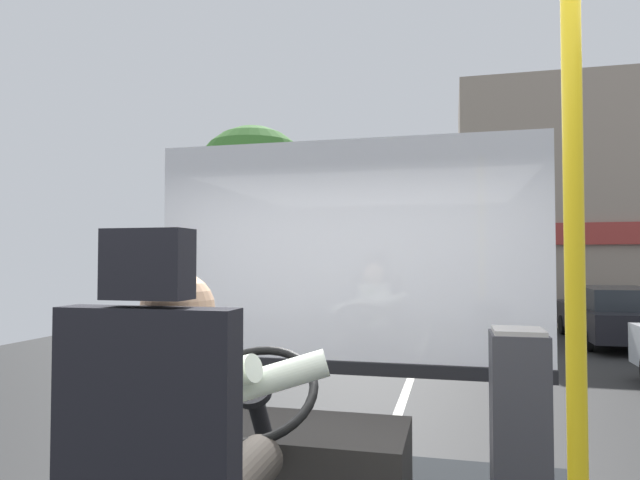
# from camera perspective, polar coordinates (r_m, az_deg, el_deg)

# --- Properties ---
(ground) EXTENTS (18.00, 44.00, 0.06)m
(ground) POSITION_cam_1_polar(r_m,az_deg,el_deg) (10.80, 10.00, -12.18)
(ground) COLOR #2D2D2D
(bus_driver) EXTENTS (0.76, 0.61, 0.75)m
(bus_driver) POSITION_cam_1_polar(r_m,az_deg,el_deg) (1.75, -13.49, -19.15)
(bus_driver) COLOR #332D28
(bus_driver) RESTS_ON driver_seat
(steering_console) EXTENTS (1.10, 1.01, 0.83)m
(steering_console) POSITION_cam_1_polar(r_m,az_deg,el_deg) (2.80, -3.18, -22.12)
(steering_console) COLOR #282623
(steering_console) RESTS_ON bus_floor
(handrail_pole) EXTENTS (0.04, 0.04, 2.19)m
(handrail_pole) POSITION_cam_1_polar(r_m,az_deg,el_deg) (1.37, 24.80, -5.65)
(handrail_pole) COLOR gold
(handrail_pole) RESTS_ON bus_floor
(fare_box) EXTENTS (0.23, 0.26, 0.88)m
(fare_box) POSITION_cam_1_polar(r_m,az_deg,el_deg) (2.67, 19.86, -18.07)
(fare_box) COLOR #333338
(fare_box) RESTS_ON bus_floor
(windshield_panel) EXTENTS (2.50, 0.08, 1.48)m
(windshield_panel) POSITION_cam_1_polar(r_m,az_deg,el_deg) (3.50, 2.45, -4.29)
(windshield_panel) COLOR silver
(street_tree) EXTENTS (3.22, 3.22, 5.40)m
(street_tree) POSITION_cam_1_polar(r_m,az_deg,el_deg) (14.76, -6.94, 5.33)
(street_tree) COLOR #4C3828
(street_tree) RESTS_ON ground
(parked_car_black) EXTENTS (1.79, 4.27, 1.27)m
(parked_car_black) POSITION_cam_1_polar(r_m,az_deg,el_deg) (14.13, 28.03, -6.79)
(parked_car_black) COLOR black
(parked_car_black) RESTS_ON ground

